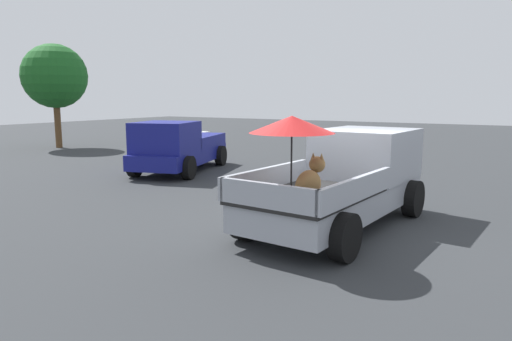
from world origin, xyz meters
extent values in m
plane|color=#2D3033|center=(0.00, 0.00, 0.00)|extent=(80.00, 80.00, 0.00)
cylinder|color=black|center=(1.82, 0.83, 0.40)|extent=(0.82, 0.34, 0.80)
cylinder|color=black|center=(1.66, -1.12, 0.40)|extent=(0.82, 0.34, 0.80)
cylinder|color=black|center=(-1.66, 1.12, 0.40)|extent=(0.82, 0.34, 0.80)
cylinder|color=black|center=(-1.82, -0.83, 0.40)|extent=(0.82, 0.34, 0.80)
cube|color=#9EA3AD|center=(0.00, 0.00, 0.57)|extent=(5.13, 2.20, 0.50)
cube|color=#9EA3AD|center=(1.40, -0.11, 1.36)|extent=(2.24, 2.02, 1.08)
cube|color=#4C606B|center=(2.39, -0.19, 1.56)|extent=(0.20, 1.72, 0.64)
cube|color=black|center=(-1.15, 0.09, 0.85)|extent=(2.94, 2.06, 0.06)
cube|color=#9EA3AD|center=(-1.07, 1.01, 1.08)|extent=(2.80, 0.33, 0.40)
cube|color=#9EA3AD|center=(-1.22, -0.82, 1.08)|extent=(2.80, 0.33, 0.40)
cube|color=#9EA3AD|center=(-2.49, 0.20, 1.08)|extent=(0.25, 1.84, 0.40)
ellipsoid|color=olive|center=(-1.66, -0.11, 1.14)|extent=(0.70, 0.37, 0.52)
sphere|color=olive|center=(-1.36, -0.14, 1.46)|extent=(0.30, 0.30, 0.28)
cone|color=olive|center=(-1.36, -0.06, 1.60)|extent=(0.10, 0.10, 0.12)
cone|color=olive|center=(-1.37, -0.22, 1.60)|extent=(0.10, 0.10, 0.12)
cylinder|color=black|center=(-1.92, 0.08, 1.47)|extent=(0.03, 0.03, 1.19)
cone|color=red|center=(-1.92, 0.08, 2.17)|extent=(1.51, 1.51, 0.28)
cylinder|color=black|center=(2.74, 6.08, 0.38)|extent=(0.80, 0.47, 0.76)
cylinder|color=black|center=(2.19, 7.90, 0.38)|extent=(0.80, 0.47, 0.76)
cylinder|color=black|center=(5.80, 7.00, 0.38)|extent=(0.80, 0.47, 0.76)
cylinder|color=black|center=(5.26, 8.82, 0.38)|extent=(0.80, 0.47, 0.76)
cube|color=navy|center=(4.00, 7.45, 0.55)|extent=(5.11, 3.11, 0.50)
cube|color=navy|center=(2.85, 7.10, 1.30)|extent=(2.34, 2.27, 1.00)
cube|color=navy|center=(4.96, 7.73, 1.00)|extent=(3.10, 2.50, 0.40)
cylinder|color=black|center=(9.90, 12.96, 0.33)|extent=(0.70, 0.41, 0.66)
cylinder|color=black|center=(10.44, 11.29, 0.33)|extent=(0.70, 0.41, 0.66)
cylinder|color=black|center=(7.33, 12.14, 0.33)|extent=(0.70, 0.41, 0.66)
cylinder|color=black|center=(7.86, 10.47, 0.33)|extent=(0.70, 0.41, 0.66)
cube|color=silver|center=(8.88, 11.72, 0.55)|extent=(4.63, 2.98, 0.52)
cube|color=silver|center=(8.79, 11.68, 1.05)|extent=(2.49, 2.16, 0.56)
cube|color=#4C606B|center=(8.79, 11.68, 1.05)|extent=(2.45, 2.22, 0.32)
cylinder|color=brown|center=(6.66, 17.93, 1.26)|extent=(0.32, 0.32, 2.53)
sphere|color=#19561E|center=(6.66, 17.93, 3.66)|extent=(3.25, 3.25, 3.25)
camera|label=1|loc=(-8.64, -3.30, 2.60)|focal=32.54mm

